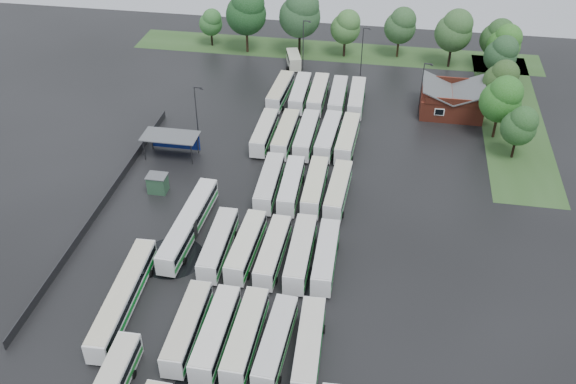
# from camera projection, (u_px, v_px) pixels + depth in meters

# --- Properties ---
(ground) EXTENTS (160.00, 160.00, 0.00)m
(ground) POSITION_uv_depth(u_px,v_px,m) (254.00, 265.00, 75.87)
(ground) COLOR black
(ground) RESTS_ON ground
(brick_building) EXTENTS (10.07, 8.60, 5.39)m
(brick_building) POSITION_uv_depth(u_px,v_px,m) (451.00, 102.00, 105.79)
(brick_building) COLOR maroon
(brick_building) RESTS_ON ground
(wash_shed) EXTENTS (8.20, 4.20, 3.58)m
(wash_shed) POSITION_uv_depth(u_px,v_px,m) (171.00, 138.00, 94.25)
(wash_shed) COLOR #2D2D30
(wash_shed) RESTS_ON ground
(utility_hut) EXTENTS (2.70, 2.20, 2.62)m
(utility_hut) POSITION_uv_depth(u_px,v_px,m) (158.00, 183.00, 87.50)
(utility_hut) COLOR #26482F
(utility_hut) RESTS_ON ground
(grass_strip_north) EXTENTS (80.00, 10.00, 0.01)m
(grass_strip_north) POSITION_uv_depth(u_px,v_px,m) (334.00, 51.00, 127.66)
(grass_strip_north) COLOR #2A4B1F
(grass_strip_north) RESTS_ON ground
(grass_strip_east) EXTENTS (10.00, 50.00, 0.01)m
(grass_strip_east) POSITION_uv_depth(u_px,v_px,m) (511.00, 117.00, 105.49)
(grass_strip_east) COLOR #2A4B1F
(grass_strip_east) RESTS_ON ground
(west_fence) EXTENTS (0.10, 50.00, 1.20)m
(west_fence) POSITION_uv_depth(u_px,v_px,m) (103.00, 203.00, 85.06)
(west_fence) COLOR #2D2D30
(west_fence) RESTS_ON ground
(bus_r1c0) EXTENTS (2.51, 11.22, 3.12)m
(bus_r1c0) POSITION_uv_depth(u_px,v_px,m) (187.00, 327.00, 65.60)
(bus_r1c0) COLOR silver
(bus_r1c0) RESTS_ON ground
(bus_r1c1) EXTENTS (2.54, 11.39, 3.16)m
(bus_r1c1) POSITION_uv_depth(u_px,v_px,m) (216.00, 333.00, 64.90)
(bus_r1c1) COLOR silver
(bus_r1c1) RESTS_ON ground
(bus_r1c2) EXTENTS (2.61, 11.49, 3.19)m
(bus_r1c2) POSITION_uv_depth(u_px,v_px,m) (245.00, 336.00, 64.60)
(bus_r1c2) COLOR silver
(bus_r1c2) RESTS_ON ground
(bus_r1c3) EXTENTS (2.81, 11.08, 3.06)m
(bus_r1c3) POSITION_uv_depth(u_px,v_px,m) (276.00, 342.00, 64.00)
(bus_r1c3) COLOR silver
(bus_r1c3) RESTS_ON ground
(bus_r1c4) EXTENTS (2.87, 11.32, 3.13)m
(bus_r1c4) POSITION_uv_depth(u_px,v_px,m) (309.00, 346.00, 63.57)
(bus_r1c4) COLOR silver
(bus_r1c4) RESTS_ON ground
(bus_r2c0) EXTENTS (2.55, 11.31, 3.14)m
(bus_r2c0) POSITION_uv_depth(u_px,v_px,m) (218.00, 244.00, 76.34)
(bus_r2c0) COLOR silver
(bus_r2c0) RESTS_ON ground
(bus_r2c1) EXTENTS (2.78, 11.23, 3.10)m
(bus_r2c1) POSITION_uv_depth(u_px,v_px,m) (246.00, 246.00, 76.07)
(bus_r2c1) COLOR silver
(bus_r2c1) RESTS_ON ground
(bus_r2c2) EXTENTS (2.61, 11.03, 3.05)m
(bus_r2c2) POSITION_uv_depth(u_px,v_px,m) (273.00, 251.00, 75.36)
(bus_r2c2) COLOR silver
(bus_r2c2) RESTS_ON ground
(bus_r2c3) EXTENTS (2.59, 11.61, 3.22)m
(bus_r2c3) POSITION_uv_depth(u_px,v_px,m) (301.00, 253.00, 74.99)
(bus_r2c3) COLOR silver
(bus_r2c3) RESTS_ON ground
(bus_r2c4) EXTENTS (2.54, 11.03, 3.06)m
(bus_r2c4) POSITION_uv_depth(u_px,v_px,m) (326.00, 256.00, 74.64)
(bus_r2c4) COLOR silver
(bus_r2c4) RESTS_ON ground
(bus_r3c1) EXTENTS (2.67, 11.46, 3.18)m
(bus_r3c1) POSITION_uv_depth(u_px,v_px,m) (269.00, 183.00, 86.88)
(bus_r3c1) COLOR silver
(bus_r3c1) RESTS_ON ground
(bus_r3c2) EXTENTS (2.66, 11.18, 3.10)m
(bus_r3c2) POSITION_uv_depth(u_px,v_px,m) (291.00, 185.00, 86.43)
(bus_r3c2) COLOR silver
(bus_r3c2) RESTS_ON ground
(bus_r3c3) EXTENTS (2.48, 11.35, 3.16)m
(bus_r3c3) POSITION_uv_depth(u_px,v_px,m) (315.00, 186.00, 86.16)
(bus_r3c3) COLOR silver
(bus_r3c3) RESTS_ON ground
(bus_r3c4) EXTENTS (2.82, 11.26, 3.11)m
(bus_r3c4) POSITION_uv_depth(u_px,v_px,m) (338.00, 190.00, 85.51)
(bus_r3c4) COLOR silver
(bus_r3c4) RESTS_ON ground
(bus_r4c0) EXTENTS (2.40, 11.00, 3.06)m
(bus_r4c0) POSITION_uv_depth(u_px,v_px,m) (264.00, 132.00, 98.11)
(bus_r4c0) COLOR silver
(bus_r4c0) RESTS_ON ground
(bus_r4c1) EXTENTS (2.58, 11.42, 3.17)m
(bus_r4c1) POSITION_uv_depth(u_px,v_px,m) (286.00, 134.00, 97.57)
(bus_r4c1) COLOR silver
(bus_r4c1) RESTS_ON ground
(bus_r4c2) EXTENTS (2.54, 11.56, 3.21)m
(bus_r4c2) POSITION_uv_depth(u_px,v_px,m) (307.00, 135.00, 97.29)
(bus_r4c2) COLOR silver
(bus_r4c2) RESTS_ON ground
(bus_r4c3) EXTENTS (2.96, 11.67, 3.22)m
(bus_r4c3) POSITION_uv_depth(u_px,v_px,m) (328.00, 136.00, 97.06)
(bus_r4c3) COLOR silver
(bus_r4c3) RESTS_ON ground
(bus_r4c4) EXTENTS (2.89, 11.57, 3.20)m
(bus_r4c4) POSITION_uv_depth(u_px,v_px,m) (348.00, 138.00, 96.55)
(bus_r4c4) COLOR silver
(bus_r4c4) RESTS_ON ground
(bus_r5c0) EXTENTS (2.96, 11.38, 3.14)m
(bus_r5c0) POSITION_uv_depth(u_px,v_px,m) (280.00, 91.00, 109.39)
(bus_r5c0) COLOR silver
(bus_r5c0) RESTS_ON ground
(bus_r5c1) EXTENTS (2.55, 11.32, 3.14)m
(bus_r5c1) POSITION_uv_depth(u_px,v_px,m) (300.00, 93.00, 108.87)
(bus_r5c1) COLOR silver
(bus_r5c1) RESTS_ON ground
(bus_r5c2) EXTENTS (2.49, 11.50, 3.20)m
(bus_r5c2) POSITION_uv_depth(u_px,v_px,m) (318.00, 94.00, 108.43)
(bus_r5c2) COLOR silver
(bus_r5c2) RESTS_ON ground
(bus_r5c3) EXTENTS (2.57, 11.33, 3.14)m
(bus_r5c3) POSITION_uv_depth(u_px,v_px,m) (338.00, 97.00, 107.73)
(bus_r5c3) COLOR silver
(bus_r5c3) RESTS_ON ground
(bus_r5c4) EXTENTS (2.53, 11.16, 3.10)m
(bus_r5c4) POSITION_uv_depth(u_px,v_px,m) (357.00, 98.00, 107.47)
(bus_r5c4) COLOR silver
(bus_r5c4) RESTS_ON ground
(artic_bus_west_b) EXTENTS (3.01, 16.75, 3.09)m
(artic_bus_west_b) POSITION_uv_depth(u_px,v_px,m) (189.00, 224.00, 79.53)
(artic_bus_west_b) COLOR silver
(artic_bus_west_b) RESTS_ON ground
(artic_bus_west_c) EXTENTS (3.02, 16.67, 3.08)m
(artic_bus_west_c) POSITION_uv_depth(u_px,v_px,m) (123.00, 297.00, 69.17)
(artic_bus_west_c) COLOR silver
(artic_bus_west_c) RESTS_ON ground
(minibus) EXTENTS (3.71, 6.23, 2.56)m
(minibus) POSITION_uv_depth(u_px,v_px,m) (294.00, 59.00, 121.03)
(minibus) COLOR beige
(minibus) RESTS_ON ground
(tree_north_0) EXTENTS (4.65, 4.65, 7.71)m
(tree_north_0) POSITION_uv_depth(u_px,v_px,m) (211.00, 22.00, 127.21)
(tree_north_0) COLOR black
(tree_north_0) RESTS_ON ground
(tree_north_1) EXTENTS (7.83, 7.83, 12.96)m
(tree_north_1) POSITION_uv_depth(u_px,v_px,m) (247.00, 11.00, 122.53)
(tree_north_1) COLOR #362518
(tree_north_1) RESTS_ON ground
(tree_north_2) EXTENTS (7.95, 7.95, 13.17)m
(tree_north_2) POSITION_uv_depth(u_px,v_px,m) (301.00, 13.00, 121.29)
(tree_north_2) COLOR black
(tree_north_2) RESTS_ON ground
(tree_north_3) EXTENTS (5.72, 5.72, 9.47)m
(tree_north_3) POSITION_uv_depth(u_px,v_px,m) (346.00, 26.00, 122.13)
(tree_north_3) COLOR black
(tree_north_3) RESTS_ON ground
(tree_north_4) EXTENTS (6.06, 6.06, 10.03)m
(tree_north_4) POSITION_uv_depth(u_px,v_px,m) (401.00, 25.00, 121.71)
(tree_north_4) COLOR #342515
(tree_north_4) RESTS_ON ground
(tree_north_5) EXTENTS (6.84, 6.84, 11.32)m
(tree_north_5) POSITION_uv_depth(u_px,v_px,m) (455.00, 30.00, 117.44)
(tree_north_5) COLOR black
(tree_north_5) RESTS_ON ground
(tree_north_6) EXTENTS (6.04, 6.04, 10.01)m
(tree_north_6) POSITION_uv_depth(u_px,v_px,m) (498.00, 37.00, 116.82)
(tree_north_6) COLOR black
(tree_north_6) RESTS_ON ground
(tree_east_0) EXTENTS (5.13, 5.13, 8.49)m
(tree_east_0) POSITION_uv_depth(u_px,v_px,m) (520.00, 125.00, 92.18)
(tree_east_0) COLOR black
(tree_east_0) RESTS_ON ground
(tree_east_1) EXTENTS (6.30, 6.30, 10.43)m
(tree_east_1) POSITION_uv_depth(u_px,v_px,m) (502.00, 99.00, 96.31)
(tree_east_1) COLOR black
(tree_east_1) RESTS_ON ground
(tree_east_2) EXTENTS (5.62, 5.62, 9.31)m
(tree_east_2) POSITION_uv_depth(u_px,v_px,m) (502.00, 79.00, 103.53)
(tree_east_2) COLOR #3C2920
(tree_east_2) RESTS_ON ground
(tree_east_3) EXTENTS (5.72, 5.72, 9.47)m
(tree_east_3) POSITION_uv_depth(u_px,v_px,m) (502.00, 54.00, 111.58)
(tree_east_3) COLOR #312419
(tree_east_3) RESTS_ON ground
(tree_east_4) EXTENTS (6.03, 6.03, 9.99)m
(tree_east_4) POSITION_uv_depth(u_px,v_px,m) (505.00, 43.00, 114.69)
(tree_east_4) COLOR black
(tree_east_4) RESTS_ON ground
(lamp_post_ne) EXTENTS (1.43, 0.28, 9.27)m
(lamp_post_ne) POSITION_uv_depth(u_px,v_px,m) (422.00, 86.00, 102.91)
(lamp_post_ne) COLOR #2D2D30
(lamp_post_ne) RESTS_ON ground
(lamp_post_nw) EXTENTS (1.47, 0.29, 9.54)m
(lamp_post_nw) POSITION_uv_depth(u_px,v_px,m) (197.00, 111.00, 95.57)
(lamp_post_nw) COLOR #2D2D30
(lamp_post_nw) RESTS_ON ground
(lamp_post_back_w) EXTENTS (1.47, 0.29, 9.55)m
(lamp_post_back_w) POSITION_uv_depth(u_px,v_px,m) (304.00, 42.00, 117.45)
(lamp_post_back_w) COLOR #2D2D30
(lamp_post_back_w) RESTS_ON ground
(lamp_post_back_e) EXTENTS (1.43, 0.28, 9.29)m
(lamp_post_back_e) POSITION_uv_depth(u_px,v_px,m) (363.00, 48.00, 115.24)
(lamp_post_back_e) COLOR #2D2D30
(lamp_post_back_e) RESTS_ON ground
(puddle_2) EXTENTS (7.74, 7.74, 0.01)m
(puddle_2) POSITION_uv_depth(u_px,v_px,m) (173.00, 258.00, 76.98)
(puddle_2) COLOR black
(puddle_2) RESTS_ON ground
(puddle_3) EXTENTS (4.91, 4.91, 0.01)m
(puddle_3) POSITION_uv_depth(u_px,v_px,m) (307.00, 281.00, 73.70)
(puddle_3) COLOR black
(puddle_3) RESTS_ON ground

